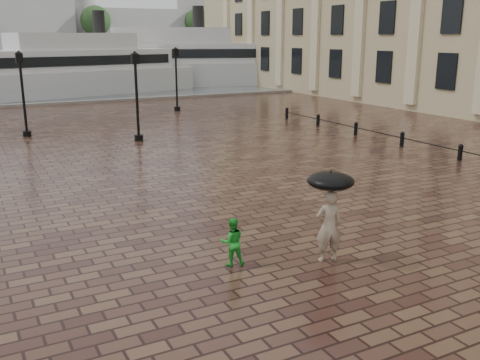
# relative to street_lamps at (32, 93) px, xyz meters

# --- Properties ---
(ground) EXTENTS (300.00, 300.00, 0.00)m
(ground) POSITION_rel_street_lamps_xyz_m (1.60, -17.60, -2.33)
(ground) COLOR #341C18
(ground) RESTS_ON ground
(quay_edge) EXTENTS (80.00, 0.60, 0.30)m
(quay_edge) POSITION_rel_street_lamps_xyz_m (1.60, 14.40, -2.33)
(quay_edge) COLOR slate
(quay_edge) RESTS_ON ground
(distant_skyline) EXTENTS (102.50, 22.00, 33.00)m
(distant_skyline) POSITION_rel_street_lamps_xyz_m (49.74, 132.40, 7.13)
(distant_skyline) COLOR gray
(distant_skyline) RESTS_ON ground
(bollard_row) EXTENTS (0.22, 21.22, 0.73)m
(bollard_row) POSITION_rel_street_lamps_xyz_m (15.60, -11.10, -1.93)
(bollard_row) COLOR black
(bollard_row) RESTS_ON ground
(street_lamps) EXTENTS (21.44, 14.44, 4.40)m
(street_lamps) POSITION_rel_street_lamps_xyz_m (0.00, 0.00, 0.00)
(street_lamps) COLOR black
(street_lamps) RESTS_ON ground
(adult_pedestrian) EXTENTS (0.72, 0.57, 1.76)m
(adult_pedestrian) POSITION_rel_street_lamps_xyz_m (3.95, -20.71, -1.45)
(adult_pedestrian) COLOR tan
(adult_pedestrian) RESTS_ON ground
(child_pedestrian) EXTENTS (0.66, 0.57, 1.16)m
(child_pedestrian) POSITION_rel_street_lamps_xyz_m (1.82, -19.87, -1.74)
(child_pedestrian) COLOR green
(child_pedestrian) RESTS_ON ground
(ferry_near) EXTENTS (23.89, 11.00, 7.62)m
(ferry_near) POSITION_rel_street_lamps_xyz_m (6.43, 21.76, -0.04)
(ferry_near) COLOR silver
(ferry_near) RESTS_ON ground
(ferry_far) EXTENTS (26.58, 12.23, 8.48)m
(ferry_far) POSITION_rel_street_lamps_xyz_m (17.68, 26.28, 0.22)
(ferry_far) COLOR silver
(ferry_far) RESTS_ON ground
(umbrella) EXTENTS (1.10, 1.10, 1.16)m
(umbrella) POSITION_rel_street_lamps_xyz_m (3.95, -20.71, -0.34)
(umbrella) COLOR black
(umbrella) RESTS_ON ground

